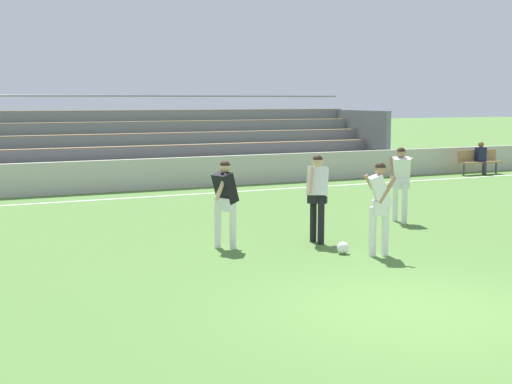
% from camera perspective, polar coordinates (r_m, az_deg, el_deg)
% --- Properties ---
extents(ground_plane, '(160.00, 160.00, 0.00)m').
position_cam_1_polar(ground_plane, '(9.99, 12.40, -8.97)').
color(ground_plane, '#517A38').
extents(field_line_sideline, '(44.00, 0.12, 0.01)m').
position_cam_1_polar(field_line_sideline, '(20.93, -8.99, -0.41)').
color(field_line_sideline, white).
rests_on(field_line_sideline, ground).
extents(sideline_wall, '(48.00, 0.16, 0.95)m').
position_cam_1_polar(sideline_wall, '(22.40, -10.20, 1.29)').
color(sideline_wall, '#BCB7AD').
rests_on(sideline_wall, ground).
extents(bleacher_stand, '(16.28, 3.95, 2.91)m').
position_cam_1_polar(bleacher_stand, '(25.49, -7.11, 3.79)').
color(bleacher_stand, '#897051').
rests_on(bleacher_stand, ground).
extents(bench_near_bin, '(1.80, 0.40, 0.90)m').
position_cam_1_polar(bench_near_bin, '(28.24, 17.00, 2.44)').
color(bench_near_bin, '#99754C').
rests_on(bench_near_bin, ground).
extents(spectator_seated, '(0.36, 0.42, 1.21)m').
position_cam_1_polar(spectator_seated, '(28.15, 17.17, 2.73)').
color(spectator_seated, '#2D2D38').
rests_on(spectator_seated, ground).
extents(player_white_dropping_back, '(0.52, 0.59, 1.67)m').
position_cam_1_polar(player_white_dropping_back, '(13.03, 9.62, -0.66)').
color(player_white_dropping_back, white).
rests_on(player_white_dropping_back, ground).
extents(player_white_on_ball, '(0.62, 0.53, 1.71)m').
position_cam_1_polar(player_white_on_ball, '(14.05, 4.82, 0.11)').
color(player_white_on_ball, black).
rests_on(player_white_on_ball, ground).
extents(player_dark_wide_right, '(0.60, 0.47, 1.64)m').
position_cam_1_polar(player_dark_wide_right, '(13.52, -2.42, -0.35)').
color(player_dark_wide_right, white).
rests_on(player_dark_wide_right, ground).
extents(player_white_pressing_high, '(0.59, 0.50, 1.70)m').
position_cam_1_polar(player_white_pressing_high, '(16.68, 11.21, 1.10)').
color(player_white_pressing_high, white).
rests_on(player_white_pressing_high, ground).
extents(soccer_ball, '(0.22, 0.22, 0.22)m').
position_cam_1_polar(soccer_ball, '(13.24, 6.81, -4.35)').
color(soccer_ball, white).
rests_on(soccer_ball, ground).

